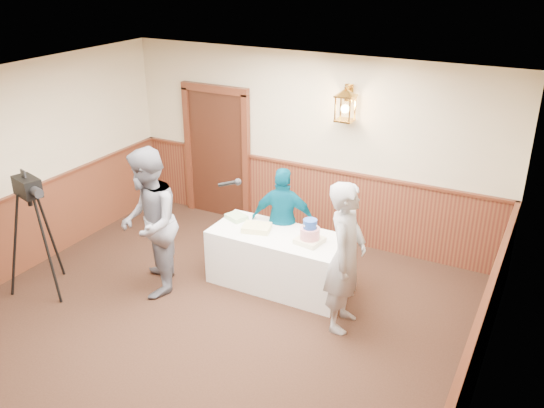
{
  "coord_description": "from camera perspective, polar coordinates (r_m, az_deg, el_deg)",
  "views": [
    {
      "loc": [
        3.31,
        -3.98,
        4.08
      ],
      "look_at": [
        0.32,
        1.7,
        1.25
      ],
      "focal_mm": 38.0,
      "sensor_mm": 36.0,
      "label": 1
    }
  ],
  "objects": [
    {
      "name": "tiered_cake",
      "position": [
        7.14,
        3.77,
        -2.96
      ],
      "size": [
        0.35,
        0.35,
        0.32
      ],
      "rotation": [
        0.0,
        0.0,
        -0.17
      ],
      "color": "beige",
      "rests_on": "display_table"
    },
    {
      "name": "ground",
      "position": [
        6.6,
        -9.7,
        -14.85
      ],
      "size": [
        7.0,
        7.0,
        0.0
      ],
      "primitive_type": "plane",
      "color": "black",
      "rests_on": "ground"
    },
    {
      "name": "interviewer",
      "position": [
        7.35,
        -12.12,
        -1.86
      ],
      "size": [
        1.62,
        1.19,
        1.93
      ],
      "rotation": [
        0.0,
        0.0,
        -0.97
      ],
      "color": "slate",
      "rests_on": "ground"
    },
    {
      "name": "assistant_p",
      "position": [
        7.74,
        1.15,
        -1.7
      ],
      "size": [
        0.95,
        0.59,
        1.5
      ],
      "primitive_type": "imported",
      "rotation": [
        0.0,
        0.0,
        3.42
      ],
      "color": "#014862",
      "rests_on": "ground"
    },
    {
      "name": "tv_camera_rig",
      "position": [
        7.87,
        -22.22,
        -3.5
      ],
      "size": [
        0.62,
        0.58,
        1.58
      ],
      "rotation": [
        0.0,
        0.0,
        -0.29
      ],
      "color": "black",
      "rests_on": "ground"
    },
    {
      "name": "sheet_cake_yellow",
      "position": [
        7.48,
        -1.53,
        -2.37
      ],
      "size": [
        0.41,
        0.35,
        0.07
      ],
      "primitive_type": "cube",
      "rotation": [
        0.0,
        0.0,
        0.26
      ],
      "color": "#ECE08D",
      "rests_on": "display_table"
    },
    {
      "name": "sheet_cake_green",
      "position": [
        7.8,
        -3.54,
        -1.3
      ],
      "size": [
        0.32,
        0.29,
        0.06
      ],
      "primitive_type": "cube",
      "rotation": [
        0.0,
        0.0,
        -0.38
      ],
      "color": "#9FCF92",
      "rests_on": "display_table"
    },
    {
      "name": "display_table",
      "position": [
        7.57,
        0.71,
        -5.53
      ],
      "size": [
        1.8,
        0.8,
        0.75
      ],
      "primitive_type": "cube",
      "color": "white",
      "rests_on": "ground"
    },
    {
      "name": "room_shell",
      "position": [
        6.13,
        -8.54,
        -1.18
      ],
      "size": [
        6.02,
        7.02,
        2.81
      ],
      "color": "beige",
      "rests_on": "ground"
    },
    {
      "name": "baker",
      "position": [
        6.58,
        7.32,
        -5.24
      ],
      "size": [
        0.49,
        0.7,
        1.82
      ],
      "primitive_type": "imported",
      "rotation": [
        0.0,
        0.0,
        1.65
      ],
      "color": "#949498",
      "rests_on": "ground"
    }
  ]
}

